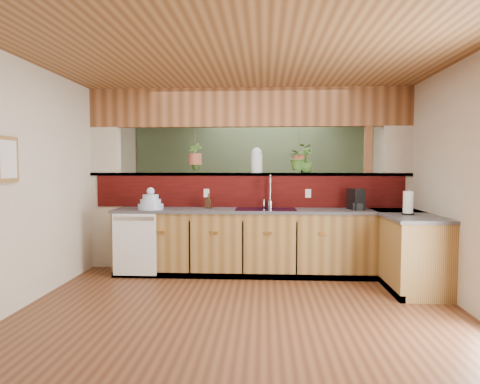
# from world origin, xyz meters

# --- Properties ---
(ground) EXTENTS (4.60, 7.00, 0.01)m
(ground) POSITION_xyz_m (0.00, 0.00, 0.00)
(ground) COLOR #5A311B
(ground) RESTS_ON ground
(ceiling) EXTENTS (4.60, 7.00, 0.01)m
(ceiling) POSITION_xyz_m (0.00, 0.00, 2.60)
(ceiling) COLOR brown
(ceiling) RESTS_ON ground
(wall_back) EXTENTS (4.60, 0.02, 2.60)m
(wall_back) POSITION_xyz_m (0.00, 3.50, 1.30)
(wall_back) COLOR beige
(wall_back) RESTS_ON ground
(wall_front) EXTENTS (4.60, 0.02, 2.60)m
(wall_front) POSITION_xyz_m (0.00, -3.50, 1.30)
(wall_front) COLOR beige
(wall_front) RESTS_ON ground
(wall_left) EXTENTS (0.02, 7.00, 2.60)m
(wall_left) POSITION_xyz_m (-2.30, 0.00, 1.30)
(wall_left) COLOR beige
(wall_left) RESTS_ON ground
(wall_right) EXTENTS (0.02, 7.00, 2.60)m
(wall_right) POSITION_xyz_m (2.30, 0.00, 1.30)
(wall_right) COLOR beige
(wall_right) RESTS_ON ground
(pass_through_partition) EXTENTS (4.60, 0.21, 2.60)m
(pass_through_partition) POSITION_xyz_m (0.03, 1.35, 1.19)
(pass_through_partition) COLOR beige
(pass_through_partition) RESTS_ON ground
(pass_through_ledge) EXTENTS (4.60, 0.21, 0.04)m
(pass_through_ledge) POSITION_xyz_m (0.00, 1.35, 1.37)
(pass_through_ledge) COLOR brown
(pass_through_ledge) RESTS_ON ground
(header_beam) EXTENTS (4.60, 0.15, 0.55)m
(header_beam) POSITION_xyz_m (0.00, 1.35, 2.33)
(header_beam) COLOR brown
(header_beam) RESTS_ON ground
(sage_backwall) EXTENTS (4.55, 0.02, 2.55)m
(sage_backwall) POSITION_xyz_m (0.00, 3.48, 1.30)
(sage_backwall) COLOR #4B5F41
(sage_backwall) RESTS_ON ground
(countertop) EXTENTS (4.14, 1.52, 0.90)m
(countertop) POSITION_xyz_m (0.84, 0.87, 0.45)
(countertop) COLOR brown
(countertop) RESTS_ON ground
(dishwasher) EXTENTS (0.58, 0.03, 0.82)m
(dishwasher) POSITION_xyz_m (-1.48, 0.66, 0.46)
(dishwasher) COLOR white
(dishwasher) RESTS_ON ground
(navy_sink) EXTENTS (0.82, 0.50, 0.18)m
(navy_sink) POSITION_xyz_m (0.25, 0.98, 0.82)
(navy_sink) COLOR black
(navy_sink) RESTS_ON countertop
(framed_print) EXTENTS (0.04, 0.35, 0.45)m
(framed_print) POSITION_xyz_m (-2.27, -0.80, 1.55)
(framed_print) COLOR brown
(framed_print) RESTS_ON wall_left
(faucet) EXTENTS (0.20, 0.21, 0.47)m
(faucet) POSITION_xyz_m (0.31, 1.13, 1.15)
(faucet) COLOR #B7B7B2
(faucet) RESTS_ON countertop
(dish_stack) EXTENTS (0.34, 0.34, 0.30)m
(dish_stack) POSITION_xyz_m (-1.31, 0.86, 0.99)
(dish_stack) COLOR #A8BADA
(dish_stack) RESTS_ON countertop
(soap_dispenser) EXTENTS (0.09, 0.09, 0.20)m
(soap_dispenser) POSITION_xyz_m (-0.55, 1.06, 1.00)
(soap_dispenser) COLOR #3C2216
(soap_dispenser) RESTS_ON countertop
(coffee_maker) EXTENTS (0.15, 0.25, 0.28)m
(coffee_maker) POSITION_xyz_m (1.46, 0.98, 1.03)
(coffee_maker) COLOR black
(coffee_maker) RESTS_ON countertop
(paper_towel) EXTENTS (0.14, 0.14, 0.30)m
(paper_towel) POSITION_xyz_m (1.96, 0.40, 1.04)
(paper_towel) COLOR black
(paper_towel) RESTS_ON countertop
(glass_jar) EXTENTS (0.16, 0.16, 0.36)m
(glass_jar) POSITION_xyz_m (0.12, 1.35, 1.57)
(glass_jar) COLOR silver
(glass_jar) RESTS_ON pass_through_ledge
(ledge_plant_right) EXTENTS (0.27, 0.27, 0.36)m
(ledge_plant_right) POSITION_xyz_m (0.82, 1.35, 1.57)
(ledge_plant_right) COLOR #3A6723
(ledge_plant_right) RESTS_ON pass_through_ledge
(hanging_plant_a) EXTENTS (0.25, 0.22, 0.54)m
(hanging_plant_a) POSITION_xyz_m (-0.78, 1.35, 1.75)
(hanging_plant_a) COLOR brown
(hanging_plant_a) RESTS_ON header_beam
(hanging_plant_b) EXTENTS (0.41, 0.38, 0.55)m
(hanging_plant_b) POSITION_xyz_m (0.72, 1.35, 1.77)
(hanging_plant_b) COLOR brown
(hanging_plant_b) RESTS_ON header_beam
(shelving_console) EXTENTS (1.40, 0.67, 0.90)m
(shelving_console) POSITION_xyz_m (-0.26, 3.25, 0.50)
(shelving_console) COLOR black
(shelving_console) RESTS_ON ground
(shelf_plant_a) EXTENTS (0.21, 0.15, 0.37)m
(shelf_plant_a) POSITION_xyz_m (-0.74, 3.25, 1.14)
(shelf_plant_a) COLOR #3A6723
(shelf_plant_a) RESTS_ON shelving_console
(shelf_plant_b) EXTENTS (0.32, 0.32, 0.45)m
(shelf_plant_b) POSITION_xyz_m (0.09, 3.25, 1.17)
(shelf_plant_b) COLOR #3A6723
(shelf_plant_b) RESTS_ON shelving_console
(floor_plant) EXTENTS (0.88, 0.82, 0.80)m
(floor_plant) POSITION_xyz_m (0.81, 2.17, 0.40)
(floor_plant) COLOR #3A6723
(floor_plant) RESTS_ON ground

